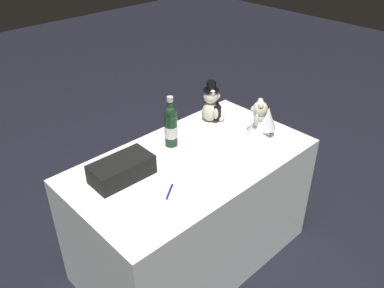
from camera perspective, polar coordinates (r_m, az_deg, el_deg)
ground_plane at (r=2.80m, az=-0.00°, el=-15.36°), size 12.00×12.00×0.00m
reception_table at (r=2.53m, az=-0.00°, el=-9.41°), size 1.42×0.79×0.78m
teddy_bear_groom at (r=2.64m, az=2.87°, el=5.52°), size 0.15×0.15×0.28m
teddy_bear_bride at (r=2.50m, az=9.85°, el=3.36°), size 0.20×0.20×0.24m
champagne_bottle at (r=2.35m, az=-3.04°, el=2.67°), size 0.08×0.08×0.32m
signing_pen at (r=2.04m, az=-3.27°, el=-6.88°), size 0.11×0.08×0.01m
gift_case_black at (r=2.14m, az=-9.98°, el=-3.57°), size 0.34×0.18×0.11m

